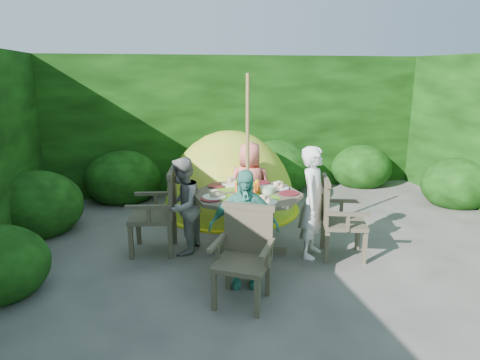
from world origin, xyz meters
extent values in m
plane|color=#46443F|center=(0.00, 0.00, 0.00)|extent=(60.00, 60.00, 0.00)
cube|color=black|center=(0.00, 4.00, 1.25)|extent=(9.00, 1.00, 2.50)
cylinder|color=#3D3627|center=(-0.61, 0.62, 0.37)|extent=(0.13, 0.13, 0.74)
cube|color=#3D3627|center=(-0.61, 0.62, 0.03)|extent=(0.97, 0.38, 0.07)
cube|color=#3D3627|center=(-0.61, 0.62, 0.03)|extent=(0.38, 0.97, 0.07)
cylinder|color=#3D3627|center=(-0.61, 0.62, 0.76)|extent=(1.68, 1.68, 0.04)
cylinder|color=#5CA31C|center=(-0.90, 0.49, 0.79)|extent=(0.31, 0.31, 0.00)
cylinder|color=#5CA31C|center=(-0.44, 0.36, 0.79)|extent=(0.31, 0.31, 0.00)
cylinder|color=#5CA31C|center=(-0.79, 0.87, 0.79)|extent=(0.31, 0.31, 0.00)
cylinder|color=#5CA31C|center=(-0.33, 0.74, 0.79)|extent=(0.31, 0.31, 0.00)
cylinder|color=#5CA31C|center=(-0.61, 0.62, 0.79)|extent=(0.31, 0.31, 0.00)
cylinder|color=white|center=(-0.19, 0.72, 0.80)|extent=(0.27, 0.27, 0.01)
cylinder|color=white|center=(-0.72, 1.04, 0.80)|extent=(0.27, 0.27, 0.01)
cylinder|color=white|center=(-1.04, 0.51, 0.80)|extent=(0.27, 0.27, 0.01)
cylinder|color=white|center=(-0.51, 0.19, 0.80)|extent=(0.27, 0.27, 0.01)
cylinder|color=#B90C19|center=(-0.13, 0.48, 0.80)|extent=(0.24, 0.24, 0.01)
cylinder|color=#B90C19|center=(-0.33, 1.03, 0.80)|extent=(0.24, 0.24, 0.01)
cylinder|color=#B90C19|center=(-0.92, 1.01, 0.80)|extent=(0.24, 0.24, 0.01)
cylinder|color=#B90C19|center=(-1.09, 0.45, 0.80)|extent=(0.24, 0.24, 0.01)
cylinder|color=#B90C19|center=(-0.60, 0.11, 0.80)|extent=(0.24, 0.24, 0.01)
cylinder|color=#50AE42|center=(-0.37, 0.60, 0.82)|extent=(0.20, 0.20, 0.07)
cylinder|color=olive|center=(-0.61, 0.62, 1.10)|extent=(0.05, 0.05, 2.20)
cube|color=#3D3627|center=(0.52, 0.29, 0.43)|extent=(0.63, 0.65, 0.05)
cube|color=#3D3627|center=(0.66, 0.01, 0.21)|extent=(0.06, 0.06, 0.42)
cube|color=#3D3627|center=(0.80, 0.43, 0.21)|extent=(0.06, 0.06, 0.42)
cube|color=#3D3627|center=(0.24, 0.14, 0.21)|extent=(0.06, 0.06, 0.42)
cube|color=#3D3627|center=(0.38, 0.56, 0.21)|extent=(0.06, 0.06, 0.42)
cube|color=#3D3627|center=(0.29, 0.36, 0.70)|extent=(0.19, 0.51, 0.50)
cube|color=#3D3627|center=(0.44, 0.04, 0.63)|extent=(0.49, 0.20, 0.04)
cube|color=#3D3627|center=(0.60, 0.53, 0.63)|extent=(0.49, 0.20, 0.04)
cube|color=#3D3627|center=(-1.75, 0.95, 0.46)|extent=(0.63, 0.65, 0.05)
cube|color=#3D3627|center=(-1.94, 1.22, 0.23)|extent=(0.06, 0.06, 0.45)
cube|color=#3D3627|center=(-2.02, 0.76, 0.23)|extent=(0.06, 0.06, 0.45)
cube|color=#3D3627|center=(-1.47, 1.13, 0.23)|extent=(0.06, 0.06, 0.45)
cube|color=#3D3627|center=(-1.56, 0.67, 0.23)|extent=(0.06, 0.06, 0.45)
cube|color=#3D3627|center=(-1.49, 0.90, 0.75)|extent=(0.15, 0.56, 0.54)
cube|color=#3D3627|center=(-1.69, 1.22, 0.68)|extent=(0.54, 0.15, 0.04)
cube|color=#3D3627|center=(-1.80, 0.67, 0.68)|extent=(0.54, 0.15, 0.04)
cube|color=#3D3627|center=(-0.28, 1.75, 0.38)|extent=(0.61, 0.60, 0.04)
cube|color=#3D3627|center=(-0.02, 1.84, 0.19)|extent=(0.06, 0.06, 0.37)
cube|color=#3D3627|center=(-0.37, 2.01, 0.19)|extent=(0.06, 0.06, 0.37)
cube|color=#3D3627|center=(-0.20, 1.49, 0.19)|extent=(0.06, 0.06, 0.37)
cube|color=#3D3627|center=(-0.55, 1.66, 0.19)|extent=(0.06, 0.06, 0.37)
cube|color=#3D3627|center=(-0.38, 1.56, 0.62)|extent=(0.43, 0.24, 0.45)
cube|color=#3D3627|center=(-0.08, 1.65, 0.56)|extent=(0.24, 0.42, 0.04)
cube|color=#3D3627|center=(-0.49, 1.85, 0.56)|extent=(0.24, 0.42, 0.04)
cube|color=#3D3627|center=(-0.94, -0.52, 0.41)|extent=(0.67, 0.67, 0.05)
cube|color=#3D3627|center=(-1.23, -0.60, 0.20)|extent=(0.07, 0.07, 0.40)
cube|color=#3D3627|center=(-0.87, -0.81, 0.20)|extent=(0.07, 0.07, 0.40)
cube|color=#3D3627|center=(-1.02, -0.23, 0.20)|extent=(0.07, 0.07, 0.40)
cube|color=#3D3627|center=(-0.65, -0.44, 0.20)|extent=(0.07, 0.07, 0.40)
cube|color=#3D3627|center=(-0.83, -0.32, 0.67)|extent=(0.45, 0.28, 0.48)
cube|color=#3D3627|center=(-1.16, -0.39, 0.61)|extent=(0.28, 0.44, 0.04)
cube|color=#3D3627|center=(-0.73, -0.64, 0.61)|extent=(0.28, 0.44, 0.04)
imported|color=white|center=(0.15, 0.39, 0.68)|extent=(0.56, 0.60, 1.37)
imported|color=gray|center=(-1.38, 0.84, 0.61)|extent=(0.66, 0.73, 1.21)
imported|color=#EE7262|center=(-0.39, 1.38, 0.64)|extent=(0.73, 0.60, 1.28)
imported|color=teal|center=(-0.84, -0.15, 0.63)|extent=(0.79, 0.45, 1.27)
ellipsoid|color=#9FBB24|center=(-0.47, 2.40, 0.00)|extent=(2.25, 2.25, 2.61)
ellipsoid|color=black|center=(-0.43, 1.67, 0.00)|extent=(0.75, 0.43, 0.90)
cylinder|color=yellow|center=(-0.47, 2.40, 0.02)|extent=(2.28, 2.28, 0.03)
camera|label=1|loc=(-1.80, -4.22, 2.23)|focal=32.00mm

